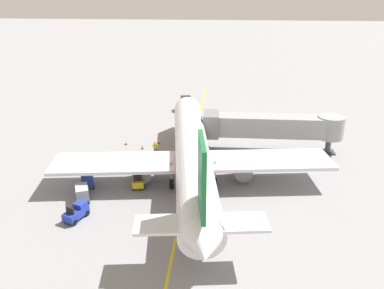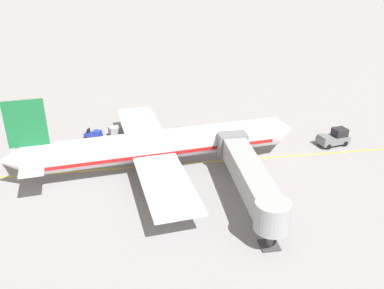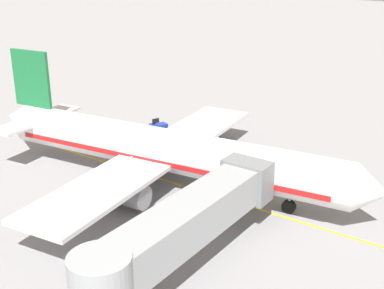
# 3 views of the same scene
# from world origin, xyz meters

# --- Properties ---
(ground_plane) EXTENTS (400.00, 400.00, 0.00)m
(ground_plane) POSITION_xyz_m (0.00, 0.00, 0.00)
(ground_plane) COLOR gray
(gate_lead_in_line) EXTENTS (0.24, 80.00, 0.01)m
(gate_lead_in_line) POSITION_xyz_m (0.00, 0.00, 0.00)
(gate_lead_in_line) COLOR gold
(gate_lead_in_line) RESTS_ON ground
(parked_airliner) EXTENTS (30.41, 37.33, 10.63)m
(parked_airliner) POSITION_xyz_m (0.60, -1.96, 3.19)
(parked_airliner) COLOR silver
(parked_airliner) RESTS_ON ground
(jet_bridge) EXTENTS (17.83, 3.50, 4.98)m
(jet_bridge) POSITION_xyz_m (10.19, 7.30, 3.46)
(jet_bridge) COLOR #93999E
(jet_bridge) RESTS_ON ground
(pushback_tractor) EXTENTS (3.05, 4.76, 2.40)m
(pushback_tractor) POSITION_xyz_m (-2.43, 23.48, 1.10)
(pushback_tractor) COLOR slate
(pushback_tractor) RESTS_ON ground
(baggage_tug_lead) EXTENTS (1.67, 2.67, 1.62)m
(baggage_tug_lead) POSITION_xyz_m (-5.15, -3.64, 0.71)
(baggage_tug_lead) COLOR gold
(baggage_tug_lead) RESTS_ON ground
(baggage_tug_trailing) EXTENTS (2.02, 2.76, 1.62)m
(baggage_tug_trailing) POSITION_xyz_m (-9.56, -10.59, 0.71)
(baggage_tug_trailing) COLOR #1E339E
(baggage_tug_trailing) RESTS_ON ground
(baggage_cart_front) EXTENTS (2.03, 2.95, 1.58)m
(baggage_cart_front) POSITION_xyz_m (-10.58, -4.32, 0.95)
(baggage_cart_front) COLOR #4C4C51
(baggage_cart_front) RESTS_ON ground
(baggage_cart_second_in_train) EXTENTS (2.03, 2.95, 1.58)m
(baggage_cart_second_in_train) POSITION_xyz_m (-10.12, -7.29, 0.95)
(baggage_cart_second_in_train) COLOR #4C4C51
(baggage_cart_second_in_train) RESTS_ON ground
(ground_crew_wing_walker) EXTENTS (0.72, 0.34, 1.69)m
(ground_crew_wing_walker) POSITION_xyz_m (-4.72, 5.03, 0.95)
(ground_crew_wing_walker) COLOR #232328
(ground_crew_wing_walker) RESTS_ON ground
(safety_cone_nose_left) EXTENTS (0.36, 0.36, 0.59)m
(safety_cone_nose_left) POSITION_xyz_m (-9.23, 7.89, 0.29)
(safety_cone_nose_left) COLOR black
(safety_cone_nose_left) RESTS_ON ground
(safety_cone_nose_right) EXTENTS (0.36, 0.36, 0.59)m
(safety_cone_nose_right) POSITION_xyz_m (-6.72, 6.63, 0.29)
(safety_cone_nose_right) COLOR black
(safety_cone_nose_right) RESTS_ON ground
(safety_cone_wing_tip) EXTENTS (0.36, 0.36, 0.59)m
(safety_cone_wing_tip) POSITION_xyz_m (-4.90, 8.82, 0.29)
(safety_cone_wing_tip) COLOR black
(safety_cone_wing_tip) RESTS_ON ground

